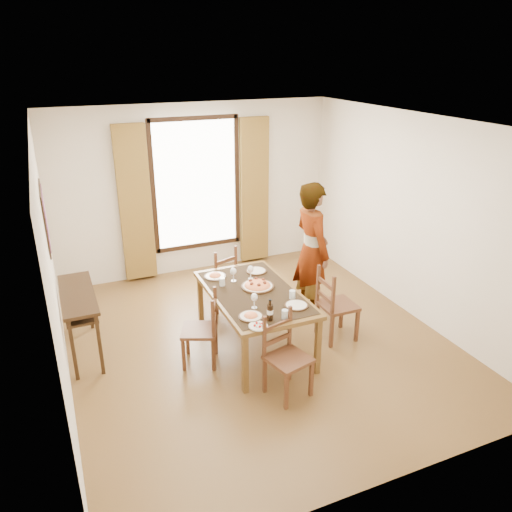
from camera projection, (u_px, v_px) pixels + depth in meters
name	position (u px, v px, depth m)	size (l,w,h in m)	color
ground	(257.00, 340.00, 6.34)	(5.00, 5.00, 0.00)	#523519
room_shell	(253.00, 222.00, 5.85)	(4.60, 5.10, 2.74)	silver
console_table	(78.00, 302.00, 5.85)	(0.38, 1.20, 0.80)	#331F11
dining_table	(254.00, 296.00, 5.95)	(1.00, 1.70, 0.76)	brown
chair_west	(202.00, 331.00, 5.75)	(0.52, 0.52, 0.90)	brown
chair_north	(220.00, 279.00, 7.02)	(0.52, 0.52, 0.93)	brown
chair_south	(286.00, 358.00, 5.22)	(0.50, 0.50, 0.92)	brown
chair_east	(335.00, 306.00, 6.23)	(0.43, 0.43, 0.97)	brown
man	(312.00, 251.00, 6.64)	(0.45, 0.69, 1.88)	#9CA0A4
plate_sw	(251.00, 315.00, 5.35)	(0.27, 0.27, 0.05)	silver
plate_se	(296.00, 304.00, 5.58)	(0.27, 0.27, 0.05)	silver
plate_nw	(215.00, 275.00, 6.30)	(0.27, 0.27, 0.05)	silver
plate_ne	(256.00, 270.00, 6.45)	(0.27, 0.27, 0.05)	silver
pasta_platter	(258.00, 284.00, 6.01)	(0.40, 0.40, 0.10)	red
caprese_plate	(258.00, 325.00, 5.17)	(0.20, 0.20, 0.04)	silver
wine_glass_a	(254.00, 301.00, 5.52)	(0.08, 0.08, 0.18)	white
wine_glass_b	(251.00, 272.00, 6.22)	(0.08, 0.08, 0.18)	white
wine_glass_c	(233.00, 274.00, 6.16)	(0.08, 0.08, 0.18)	white
tumbler_a	(292.00, 295.00, 5.75)	(0.07, 0.07, 0.10)	silver
tumbler_b	(222.00, 282.00, 6.06)	(0.07, 0.07, 0.10)	silver
tumbler_c	(285.00, 314.00, 5.32)	(0.07, 0.07, 0.10)	silver
wine_bottle	(270.00, 310.00, 5.26)	(0.07, 0.07, 0.25)	black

